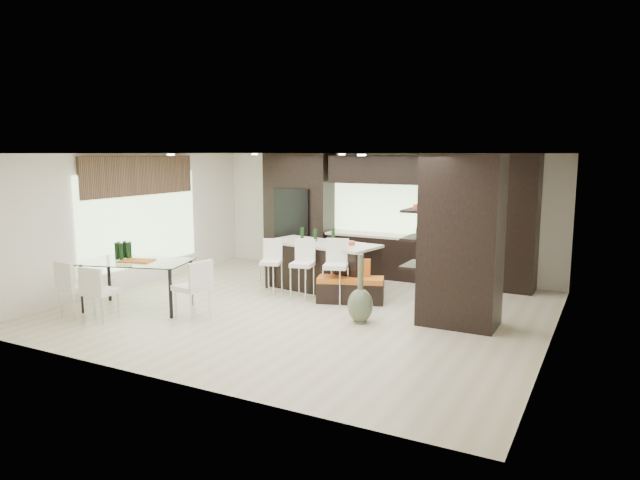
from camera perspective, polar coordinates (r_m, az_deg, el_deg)
The scene contains 22 objects.
ground at distance 10.02m, azimuth -1.61°, elevation -6.98°, with size 8.00×8.00×0.00m, color #C4B796.
back_wall at distance 12.89m, azimuth 6.01°, elevation 2.62°, with size 8.00×0.02×2.70m, color silver.
left_wall at distance 12.20m, azimuth -18.26°, elevation 1.88°, with size 0.02×7.00×2.70m, color silver.
right_wall at distance 8.55m, azimuth 22.43°, elevation -1.11°, with size 0.02×7.00×2.70m, color silver.
ceiling at distance 9.65m, azimuth -1.68°, elevation 8.65°, with size 8.00×7.00×0.02m, color white.
window_left at distance 12.31m, azimuth -17.47°, elevation 1.97°, with size 0.04×3.20×1.90m, color #B2D199.
window_back at distance 12.62m, azimuth 8.49°, elevation 3.35°, with size 3.40×0.04×1.20m, color #B2D199.
stone_accent at distance 12.22m, azimuth -17.56°, elevation 6.16°, with size 0.08×3.00×0.80m, color brown.
ceiling_spots at distance 9.87m, azimuth -0.96°, elevation 8.54°, with size 4.00×3.00×0.02m, color white.
back_cabinetry at distance 12.40m, azimuth 7.59°, elevation 2.35°, with size 6.80×0.68×2.70m, color black.
refrigerator at distance 13.42m, azimuth -2.18°, elevation 1.18°, with size 0.90×0.68×1.90m, color black.
partition_column at distance 9.17m, azimuth 13.95°, elevation -0.08°, with size 1.20×0.80×2.70m, color black.
kitchen_island at distance 11.35m, azimuth 0.18°, elevation -2.63°, with size 2.28×0.98×0.95m, color black.
stool_left at distance 11.05m, azimuth -4.93°, elevation -3.23°, with size 0.38×0.38×0.86m, color white.
stool_mid at distance 10.68m, azimuth -1.78°, elevation -3.52°, with size 0.40×0.40×0.89m, color white.
stool_right at distance 10.35m, azimuth 1.58°, elevation -3.79°, with size 0.42×0.42×0.94m, color white.
bench at distance 10.47m, azimuth 3.07°, elevation -4.98°, with size 1.21×0.47×0.47m, color black.
floor_vase at distance 9.17m, azimuth 4.06°, elevation -4.86°, with size 0.41×0.41×1.12m, color #4E5A41, non-canonical shape.
dining_table at distance 10.46m, azimuth -17.73°, elevation -4.32°, with size 1.77×1.00×0.85m, color white.
chair_near at distance 9.93m, azimuth -21.05°, elevation -5.20°, with size 0.46×0.46×0.85m, color white.
chair_far at distance 10.33m, azimuth -23.12°, elevation -4.70°, with size 0.47×0.47×0.88m, color white.
chair_end at distance 9.64m, azimuth -12.65°, elevation -5.04°, with size 0.49×0.49×0.91m, color white.
Camera 1 is at (4.73, -8.41, 2.72)m, focal length 32.00 mm.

